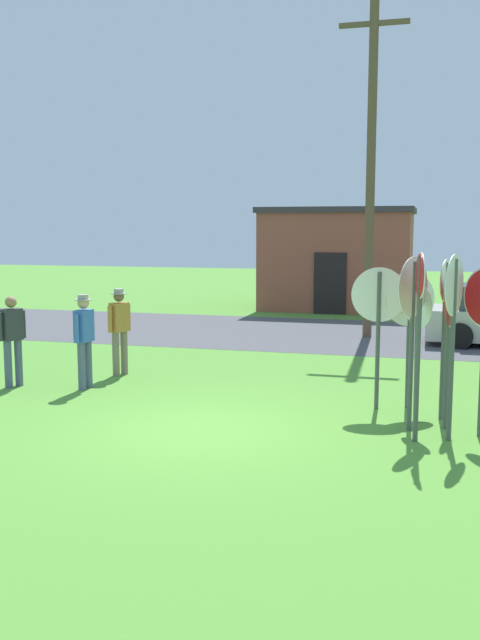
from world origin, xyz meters
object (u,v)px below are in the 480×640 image
object	(u,v)px
stop_sign_leaning_left	(419,318)
stop_sign_rear_left	(412,311)
stop_sign_rear_right	(409,315)
person_in_teal	(119,326)
stop_sign_low_front	(418,329)
stop_sign_tallest	(445,313)
person_in_dark_shirt	(84,336)
utility_pole	(371,166)
stop_sign_far_back	(449,322)
stop_sign_nearest	(453,312)
stop_sign_leaning_right	(379,312)
person_on_left	(12,336)

from	to	relation	value
stop_sign_leaning_left	stop_sign_rear_left	world-z (taller)	stop_sign_leaning_left
stop_sign_rear_right	person_in_teal	distance (m)	5.79
stop_sign_low_front	stop_sign_tallest	distance (m)	0.54
stop_sign_rear_right	person_in_dark_shirt	world-z (taller)	stop_sign_rear_right
person_in_dark_shirt	utility_pole	bearing A→B (deg)	60.07
stop_sign_tallest	person_in_dark_shirt	size ratio (longest dim) A/B	1.42
stop_sign_low_front	stop_sign_far_back	xyz separation A→B (m)	(0.44, -0.20, 0.14)
utility_pole	stop_sign_leaning_left	world-z (taller)	utility_pole
stop_sign_rear_left	stop_sign_nearest	size ratio (longest dim) A/B	0.98
stop_sign_leaning_left	stop_sign_leaning_right	size ratio (longest dim) A/B	1.13
stop_sign_rear_right	stop_sign_leaning_right	bearing A→B (deg)	-155.87
person_in_dark_shirt	stop_sign_rear_left	bearing A→B (deg)	-11.51
stop_sign_rear_left	stop_sign_rear_right	distance (m)	1.38
stop_sign_rear_right	person_in_dark_shirt	xyz separation A→B (m)	(-5.74, -0.17, -0.56)
stop_sign_low_front	stop_sign_far_back	world-z (taller)	stop_sign_far_back
utility_pole	person_in_dark_shirt	world-z (taller)	utility_pole
stop_sign_leaning_left	stop_sign_tallest	distance (m)	1.35
stop_sign_leaning_left	stop_sign_leaning_right	distance (m)	1.81
stop_sign_tallest	person_in_dark_shirt	distance (m)	6.33
stop_sign_leaning_left	stop_sign_rear_right	world-z (taller)	stop_sign_leaning_left
stop_sign_rear_left	stop_sign_nearest	bearing A→B (deg)	-32.22
stop_sign_nearest	person_in_teal	size ratio (longest dim) A/B	1.49
stop_sign_tallest	person_in_teal	xyz separation A→B (m)	(-6.19, 1.72, -0.67)
utility_pole	stop_sign_rear_right	bearing A→B (deg)	-79.91
utility_pole	stop_sign_leaning_right	size ratio (longest dim) A/B	3.78
stop_sign_nearest	person_in_dark_shirt	bearing A→B (deg)	166.48
stop_sign_low_front	stop_sign_leaning_right	distance (m)	0.95
person_in_teal	stop_sign_far_back	bearing A→B (deg)	-19.64
stop_sign_nearest	person_in_teal	xyz separation A→B (m)	(-6.28, 2.83, -0.81)
stop_sign_low_front	stop_sign_nearest	xyz separation A→B (m)	(0.47, -0.80, 0.36)
stop_sign_rear_left	person_in_teal	bearing A→B (deg)	156.55
stop_sign_nearest	stop_sign_far_back	distance (m)	0.64
stop_sign_leaning_left	stop_sign_rear_left	size ratio (longest dim) A/B	1.03
stop_sign_low_front	stop_sign_rear_left	xyz separation A→B (m)	(-0.07, -0.45, 0.32)
stop_sign_rear_right	stop_sign_far_back	bearing A→B (deg)	-61.72
stop_sign_low_front	stop_sign_leaning_right	bearing A→B (deg)	132.32
stop_sign_leaning_left	stop_sign_nearest	xyz separation A→B (m)	(0.45, 0.19, 0.07)
utility_pole	person_on_left	xyz separation A→B (m)	(-5.77, -7.86, -3.60)
stop_sign_tallest	stop_sign_leaning_right	size ratio (longest dim) A/B	1.07
stop_sign_rear_right	stop_sign_leaning_right	xyz separation A→B (m)	(-0.47, -0.21, 0.06)
stop_sign_low_front	utility_pole	bearing A→B (deg)	100.07
person_on_left	person_in_dark_shirt	size ratio (longest dim) A/B	0.97
stop_sign_rear_right	stop_sign_far_back	size ratio (longest dim) A/B	0.97
stop_sign_low_front	stop_sign_far_back	bearing A→B (deg)	-24.14
stop_sign_rear_right	stop_sign_leaning_right	size ratio (longest dim) A/B	0.97
stop_sign_rear_left	stop_sign_leaning_right	distance (m)	1.29
stop_sign_rear_left	person_on_left	distance (m)	7.30
person_in_dark_shirt	stop_sign_tallest	bearing A→B (deg)	-3.80
stop_sign_rear_left	stop_sign_rear_right	bearing A→B (deg)	93.46
utility_pole	stop_sign_leaning_left	size ratio (longest dim) A/B	3.34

